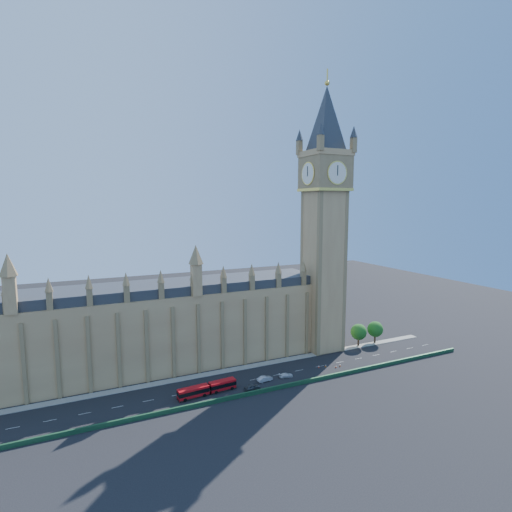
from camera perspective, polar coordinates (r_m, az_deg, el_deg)
name	(u,v)px	position (r m, az deg, el deg)	size (l,w,h in m)	color
ground	(242,382)	(126.83, -1.96, -17.52)	(400.00, 400.00, 0.00)	black
palace_westminster	(144,328)	(135.47, -15.67, -9.87)	(120.00, 20.00, 28.00)	#A77D50
elizabeth_tower	(325,201)	(145.67, 9.77, 7.73)	(20.59, 20.59, 105.00)	#A77D50
bridge_parapet	(255,393)	(119.14, -0.18, -18.93)	(160.00, 0.60, 1.20)	#1E4C2D
kerb_north	(231,370)	(134.85, -3.59, -15.92)	(160.00, 3.00, 0.16)	gray
tree_east_near	(359,331)	(158.51, 14.50, -10.39)	(6.00, 6.00, 8.50)	#382619
tree_east_far	(376,329)	(163.51, 16.71, -9.92)	(6.00, 6.00, 8.50)	#382619
red_bus	(207,389)	(119.80, -6.98, -18.33)	(17.36, 3.98, 2.93)	#BA0C13
car_grey	(252,387)	(121.73, -0.57, -18.21)	(1.94, 4.82, 1.64)	#3E4245
car_silver	(265,379)	(126.85, 1.30, -17.12)	(1.70, 4.87, 1.61)	#A5A6AD
car_white	(286,375)	(129.82, 4.32, -16.62)	(1.78, 4.39, 1.27)	silver
cone_a	(319,367)	(137.75, 8.96, -15.34)	(0.65, 0.65, 0.78)	black
cone_b	(326,366)	(138.90, 9.91, -15.18)	(0.50, 0.50, 0.73)	black
cone_c	(340,365)	(140.05, 11.93, -15.02)	(0.50, 0.50, 0.79)	black
cone_d	(336,367)	(138.80, 11.35, -15.24)	(0.58, 0.58, 0.72)	black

